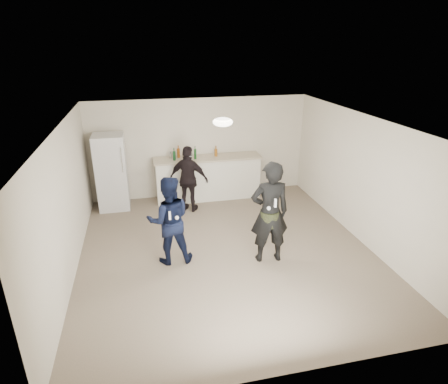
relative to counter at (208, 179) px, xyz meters
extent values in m
plane|color=#6B5B4C|center=(-0.14, -2.67, -0.53)|extent=(6.00, 6.00, 0.00)
plane|color=silver|center=(-0.14, -2.67, 1.98)|extent=(6.00, 6.00, 0.00)
plane|color=beige|center=(-0.14, 0.33, 0.72)|extent=(6.00, 0.00, 6.00)
plane|color=beige|center=(-0.14, -5.67, 0.72)|extent=(6.00, 0.00, 6.00)
plane|color=beige|center=(-2.89, -2.67, 0.72)|extent=(0.00, 6.00, 6.00)
plane|color=beige|center=(2.61, -2.67, 0.72)|extent=(0.00, 6.00, 6.00)
cube|color=silver|center=(0.00, 0.00, 0.00)|extent=(2.60, 0.56, 1.05)
cube|color=#B8AE8F|center=(0.00, 0.00, 0.55)|extent=(2.68, 0.64, 0.04)
cube|color=silver|center=(-2.32, -0.07, 0.38)|extent=(0.70, 0.70, 1.80)
cylinder|color=silver|center=(-2.04, -0.44, 0.78)|extent=(0.02, 0.02, 0.60)
ellipsoid|color=white|center=(-0.14, -2.37, 1.93)|extent=(0.36, 0.36, 0.16)
cylinder|color=silver|center=(-0.90, 0.13, 0.65)|extent=(0.08, 0.08, 0.17)
imported|color=#0E193C|center=(-1.21, -2.78, 0.30)|extent=(0.81, 0.63, 1.64)
imported|color=black|center=(0.54, -3.13, 0.43)|extent=(0.72, 0.50, 1.91)
cylinder|color=#2E391A|center=(0.54, -3.13, 0.32)|extent=(0.34, 0.34, 0.28)
imported|color=black|center=(-0.57, -0.67, 0.27)|extent=(1.00, 0.77, 1.58)
cube|color=white|center=(-1.21, -3.06, 0.53)|extent=(0.04, 0.04, 0.15)
sphere|color=white|center=(-1.09, -3.03, 0.45)|extent=(0.07, 0.07, 0.07)
cube|color=white|center=(0.54, -3.38, 0.72)|extent=(0.04, 0.04, 0.15)
sphere|color=white|center=(0.44, -3.35, 0.62)|extent=(0.07, 0.07, 0.07)
cylinder|color=#144921|center=(-0.83, -0.06, 0.68)|extent=(0.07, 0.07, 0.22)
cylinder|color=silver|center=(-0.44, -0.08, 0.66)|extent=(0.07, 0.07, 0.18)
cylinder|color=#124116|center=(-0.32, -0.08, 0.69)|extent=(0.06, 0.06, 0.25)
cylinder|color=#A15317|center=(-0.71, 0.14, 0.68)|extent=(0.07, 0.07, 0.23)
cylinder|color=#8B4F14|center=(0.22, 0.05, 0.66)|extent=(0.08, 0.08, 0.19)
camera|label=1|loc=(-1.56, -8.81, 3.27)|focal=30.00mm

